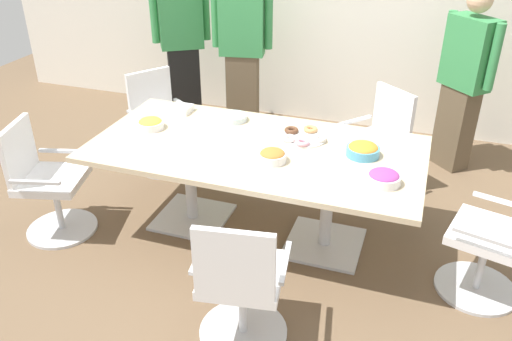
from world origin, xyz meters
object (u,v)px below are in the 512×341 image
object	(u,v)px
snack_bowl_chips_yellow	(150,123)
napkin_pile	(182,109)
person_standing_1	(242,45)
donut_platter	(303,137)
conference_table	(256,162)
person_standing_2	(464,80)
person_standing_0	(182,39)
snack_bowl_chips_orange	(363,150)
office_chair_1	(496,244)
office_chair_2	(376,147)
snack_bowl_pretzels	(272,156)
plate_stack	(233,118)
office_chair_0	(241,288)
snack_bowl_candy_mix	(384,177)
office_chair_3	(160,126)
office_chair_4	(47,186)

from	to	relation	value
snack_bowl_chips_yellow	napkin_pile	xyz separation A→B (m)	(0.08, 0.37, -0.01)
snack_bowl_chips_yellow	person_standing_1	bearing A→B (deg)	84.42
snack_bowl_chips_yellow	donut_platter	distance (m)	1.18
conference_table	person_standing_2	xyz separation A→B (m)	(1.41, 1.67, 0.24)
person_standing_0	snack_bowl_chips_yellow	world-z (taller)	person_standing_0
snack_bowl_chips_orange	office_chair_1	bearing A→B (deg)	-16.46
office_chair_1	office_chair_2	world-z (taller)	same
office_chair_1	person_standing_1	distance (m)	3.07
snack_bowl_pretzels	plate_stack	bearing A→B (deg)	131.79
conference_table	office_chair_0	world-z (taller)	office_chair_0
office_chair_0	person_standing_2	xyz separation A→B (m)	(1.13, 2.76, 0.46)
snack_bowl_chips_orange	donut_platter	xyz separation A→B (m)	(-0.46, 0.13, -0.03)
office_chair_2	person_standing_2	distance (m)	1.05
donut_platter	napkin_pile	xyz separation A→B (m)	(-1.09, 0.17, 0.01)
plate_stack	snack_bowl_chips_yellow	bearing A→B (deg)	-147.44
snack_bowl_chips_yellow	snack_bowl_pretzels	world-z (taller)	snack_bowl_pretzels
office_chair_1	plate_stack	distance (m)	2.12
office_chair_0	plate_stack	world-z (taller)	office_chair_0
office_chair_1	snack_bowl_candy_mix	bearing A→B (deg)	110.04
office_chair_2	person_standing_1	size ratio (longest dim) A/B	0.48
office_chair_3	office_chair_4	bearing A→B (deg)	21.12
donut_platter	person_standing_1	bearing A→B (deg)	125.38
office_chair_0	person_standing_0	world-z (taller)	person_standing_0
plate_stack	donut_platter	bearing A→B (deg)	-13.78
conference_table	snack_bowl_chips_yellow	size ratio (longest dim) A/B	11.73
person_standing_2	office_chair_1	bearing A→B (deg)	142.85
office_chair_1	office_chair_4	size ratio (longest dim) A/B	1.00
person_standing_2	napkin_pile	size ratio (longest dim) A/B	10.58
person_standing_0	snack_bowl_chips_orange	world-z (taller)	person_standing_0
person_standing_1	office_chair_1	bearing A→B (deg)	132.13
conference_table	office_chair_4	bearing A→B (deg)	-161.70
snack_bowl_chips_yellow	napkin_pile	bearing A→B (deg)	77.67
office_chair_0	snack_bowl_pretzels	size ratio (longest dim) A/B	4.67
office_chair_2	person_standing_2	bearing A→B (deg)	-93.02
snack_bowl_pretzels	snack_bowl_chips_orange	distance (m)	0.64
office_chair_3	snack_bowl_candy_mix	size ratio (longest dim) A/B	4.18
office_chair_4	office_chair_1	bearing A→B (deg)	80.80
person_standing_0	plate_stack	bearing A→B (deg)	96.89
plate_stack	napkin_pile	world-z (taller)	napkin_pile
snack_bowl_pretzels	office_chair_0	bearing A→B (deg)	-83.53
conference_table	snack_bowl_chips_yellow	distance (m)	0.89
conference_table	snack_bowl_pretzels	distance (m)	0.31
office_chair_1	snack_bowl_candy_mix	distance (m)	0.84
snack_bowl_candy_mix	donut_platter	bearing A→B (deg)	144.01
office_chair_4	snack_bowl_pretzels	world-z (taller)	office_chair_4
office_chair_3	snack_bowl_candy_mix	world-z (taller)	office_chair_3
office_chair_2	napkin_pile	bearing A→B (deg)	59.92
snack_bowl_chips_orange	office_chair_2	bearing A→B (deg)	89.00
office_chair_2	office_chair_4	bearing A→B (deg)	72.80
conference_table	office_chair_2	size ratio (longest dim) A/B	2.64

